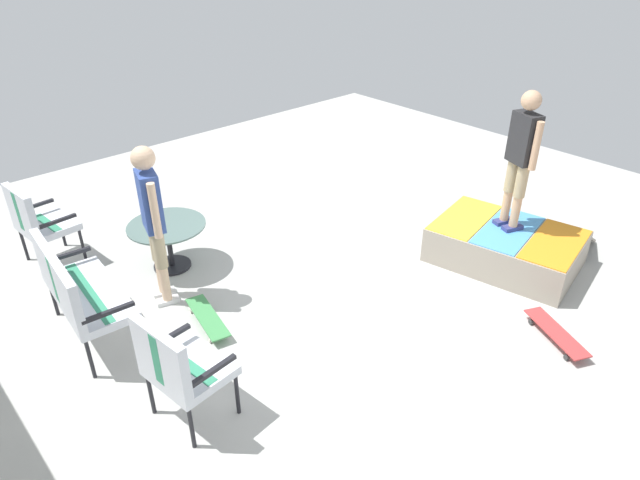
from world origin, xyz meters
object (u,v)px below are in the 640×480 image
at_px(skateboard_spare, 556,333).
at_px(patio_chair_by_wall, 177,365).
at_px(person_watching, 152,215).
at_px(patio_table, 168,237).
at_px(skate_ramp, 506,245).
at_px(skateboard_by_bench, 207,318).
at_px(patio_bench, 75,288).
at_px(person_skater, 522,152).
at_px(patio_chair_near_house, 36,219).

bearing_deg(skateboard_spare, patio_chair_by_wall, 64.28).
bearing_deg(person_watching, skateboard_spare, -142.05).
relative_size(patio_chair_by_wall, patio_table, 1.13).
bearing_deg(skate_ramp, person_watching, 59.04).
xyz_separation_m(skate_ramp, skateboard_by_bench, (1.37, 3.34, -0.14)).
bearing_deg(skateboard_by_bench, patio_bench, 58.93).
relative_size(patio_table, person_skater, 0.55).
bearing_deg(person_skater, patio_bench, 66.19).
bearing_deg(patio_chair_near_house, person_watching, -156.30).
height_order(skate_ramp, patio_chair_by_wall, patio_chair_by_wall).
bearing_deg(person_skater, person_watching, 59.83).
bearing_deg(skate_ramp, patio_bench, 65.54).
bearing_deg(patio_bench, person_skater, -113.81).
distance_m(person_skater, skateboard_spare, 2.02).
height_order(patio_chair_by_wall, person_skater, person_skater).
height_order(patio_bench, person_skater, person_skater).
bearing_deg(patio_chair_by_wall, skateboard_by_bench, -40.71).
relative_size(skate_ramp, patio_table, 2.24).
distance_m(patio_table, skateboard_by_bench, 1.30).
bearing_deg(patio_chair_by_wall, patio_chair_near_house, -0.52).
relative_size(patio_chair_by_wall, skateboard_by_bench, 1.24).
xyz_separation_m(patio_chair_near_house, patio_table, (-1.07, -1.09, -0.21)).
distance_m(skate_ramp, skateboard_by_bench, 3.62).
bearing_deg(skate_ramp, skateboard_by_bench, 67.69).
bearing_deg(person_skater, skateboard_by_bench, 68.55).
xyz_separation_m(person_watching, person_skater, (-2.02, -3.47, 0.34)).
relative_size(person_watching, skateboard_spare, 2.19).
bearing_deg(skateboard_spare, person_skater, -38.67).
distance_m(patio_bench, patio_chair_near_house, 1.70).
bearing_deg(patio_chair_near_house, patio_bench, 172.88).
relative_size(patio_chair_near_house, skateboard_by_bench, 1.24).
height_order(skate_ramp, skateboard_spare, skate_ramp).
relative_size(patio_chair_near_house, skateboard_spare, 1.26).
bearing_deg(patio_bench, patio_table, -64.40).
bearing_deg(skateboard_by_bench, skateboard_spare, -136.32).
distance_m(skate_ramp, patio_chair_by_wall, 4.21).
bearing_deg(patio_table, skateboard_by_bench, 166.97).
bearing_deg(patio_chair_by_wall, patio_bench, 6.56).
bearing_deg(skateboard_by_bench, patio_chair_by_wall, 139.29).
height_order(patio_chair_by_wall, skateboard_by_bench, patio_chair_by_wall).
relative_size(patio_bench, patio_chair_near_house, 1.27).
xyz_separation_m(person_skater, skateboard_by_bench, (1.33, 3.38, -1.30)).
relative_size(person_skater, skateboard_spare, 2.01).
relative_size(skate_ramp, skateboard_by_bench, 2.45).
relative_size(person_watching, person_skater, 1.09).
relative_size(skate_ramp, person_skater, 1.24).
relative_size(skate_ramp, skateboard_spare, 2.49).
bearing_deg(patio_bench, person_watching, -84.85).
height_order(patio_bench, patio_table, patio_bench).
xyz_separation_m(patio_chair_near_house, patio_chair_by_wall, (-3.26, 0.03, 0.00)).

